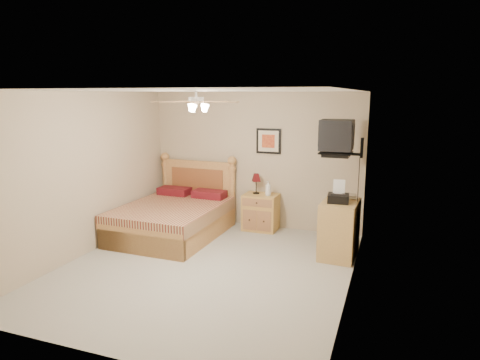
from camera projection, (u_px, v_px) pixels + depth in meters
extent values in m
plane|color=#A29D92|center=(206.00, 268.00, 6.14)|extent=(4.50, 4.50, 0.00)
cube|color=white|center=(203.00, 91.00, 5.65)|extent=(4.00, 4.50, 0.04)
cube|color=tan|center=(255.00, 160.00, 7.97)|extent=(4.00, 0.04, 2.50)
cube|color=tan|center=(99.00, 231.00, 3.82)|extent=(4.00, 0.04, 2.50)
cube|color=tan|center=(86.00, 174.00, 6.57)|extent=(0.04, 4.50, 2.50)
cube|color=tan|center=(353.00, 195.00, 5.22)|extent=(0.04, 4.50, 2.50)
cube|color=#C39043|center=(261.00, 212.00, 7.85)|extent=(0.62, 0.46, 0.66)
imported|color=white|center=(268.00, 188.00, 7.68)|extent=(0.12, 0.12, 0.27)
cube|color=black|center=(269.00, 141.00, 7.79)|extent=(0.46, 0.04, 0.46)
cube|color=#A87E4A|center=(339.00, 229.00, 6.50)|extent=(0.56, 0.77, 0.88)
imported|color=beige|center=(343.00, 196.00, 6.68)|extent=(0.22, 0.30, 0.03)
imported|color=tan|center=(345.00, 195.00, 6.68)|extent=(0.18, 0.25, 0.02)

